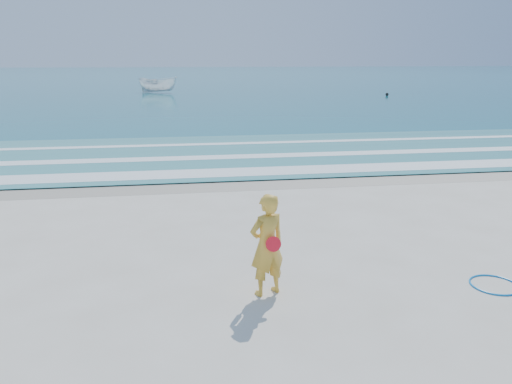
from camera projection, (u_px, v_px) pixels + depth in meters
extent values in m
plane|color=silver|center=(274.00, 312.00, 8.36)|extent=(400.00, 400.00, 0.00)
cube|color=#B2A893|center=(225.00, 182.00, 16.94)|extent=(400.00, 2.40, 0.00)
cube|color=#19727F|center=(184.00, 76.00, 108.49)|extent=(400.00, 190.00, 0.04)
cube|color=#59B7AD|center=(214.00, 154.00, 21.70)|extent=(400.00, 10.00, 0.01)
cube|color=white|center=(222.00, 173.00, 18.17)|extent=(400.00, 1.40, 0.01)
cube|color=white|center=(216.00, 157.00, 20.94)|extent=(400.00, 0.90, 0.01)
cube|color=white|center=(211.00, 144.00, 24.08)|extent=(400.00, 0.60, 0.01)
torus|color=#0B7ED0|center=(494.00, 285.00, 9.33)|extent=(1.13, 1.13, 0.03)
imported|color=white|center=(158.00, 85.00, 58.16)|extent=(5.12, 3.52, 1.85)
sphere|color=black|center=(387.00, 94.00, 53.51)|extent=(0.34, 0.34, 0.34)
imported|color=gold|center=(267.00, 245.00, 8.78)|extent=(0.80, 0.67, 1.87)
cylinder|color=#FD1626|center=(273.00, 244.00, 8.60)|extent=(0.27, 0.08, 0.27)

